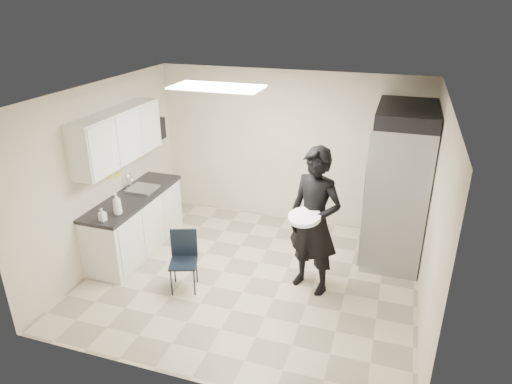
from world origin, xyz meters
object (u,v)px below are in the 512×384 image
(commercial_fridge, at_px, (398,191))
(folding_chair, at_px, (183,263))
(man_tuxedo, at_px, (314,222))
(lower_counter, at_px, (136,224))

(commercial_fridge, distance_m, folding_chair, 3.24)
(commercial_fridge, height_order, folding_chair, commercial_fridge)
(folding_chair, bearing_deg, man_tuxedo, 0.27)
(commercial_fridge, height_order, man_tuxedo, commercial_fridge)
(lower_counter, bearing_deg, man_tuxedo, -3.57)
(lower_counter, relative_size, folding_chair, 2.37)
(commercial_fridge, bearing_deg, man_tuxedo, -128.13)
(lower_counter, xyz_separation_m, commercial_fridge, (3.78, 1.07, 0.62))
(man_tuxedo, bearing_deg, commercial_fridge, 71.67)
(folding_chair, height_order, man_tuxedo, man_tuxedo)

